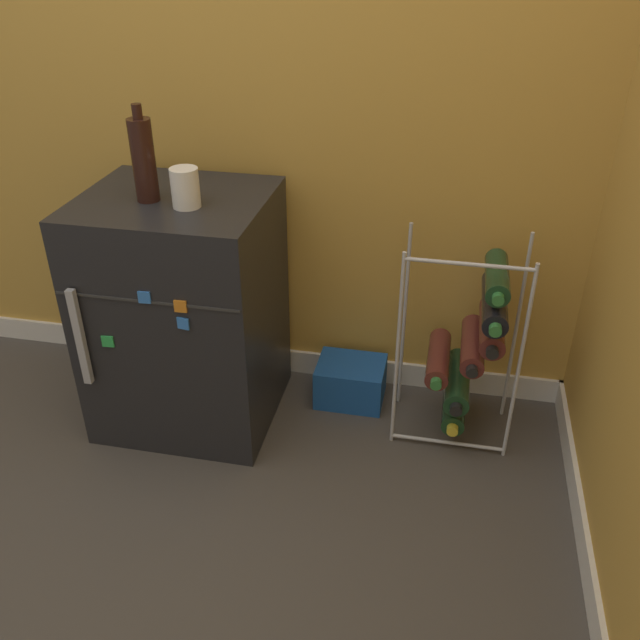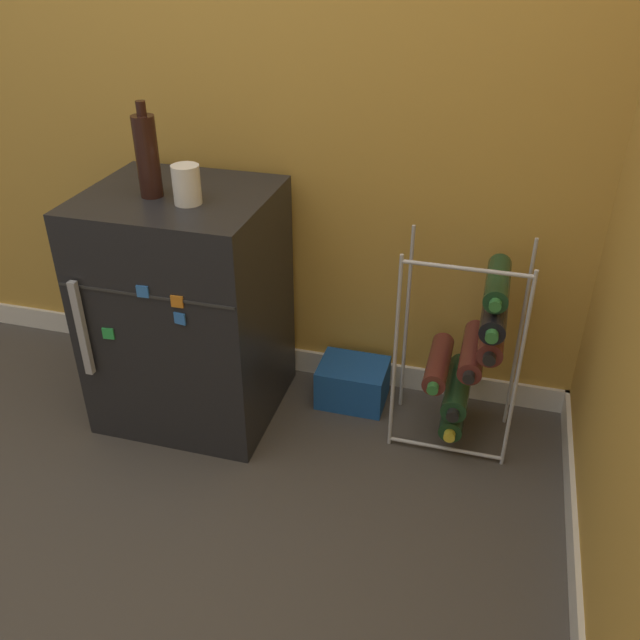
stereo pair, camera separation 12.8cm
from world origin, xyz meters
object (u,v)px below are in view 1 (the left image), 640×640
at_px(wine_rack, 471,345).
at_px(fridge_top_cup, 185,188).
at_px(fridge_top_bottle, 143,159).
at_px(mini_fridge, 186,312).
at_px(soda_box, 351,381).

distance_m(wine_rack, fridge_top_cup, 0.99).
relative_size(fridge_top_cup, fridge_top_bottle, 0.41).
distance_m(mini_fridge, fridge_top_bottle, 0.52).
relative_size(soda_box, fridge_top_cup, 2.10).
xyz_separation_m(wine_rack, soda_box, (-0.39, 0.09, -0.26)).
relative_size(wine_rack, soda_box, 2.90).
distance_m(mini_fridge, wine_rack, 0.92).
distance_m(fridge_top_cup, fridge_top_bottle, 0.15).
height_order(wine_rack, fridge_top_bottle, fridge_top_bottle).
xyz_separation_m(wine_rack, fridge_top_bottle, (-0.97, -0.11, 0.57)).
bearing_deg(wine_rack, mini_fridge, -175.61).
xyz_separation_m(mini_fridge, soda_box, (0.52, 0.16, -0.32)).
height_order(fridge_top_cup, fridge_top_bottle, fridge_top_bottle).
bearing_deg(wine_rack, fridge_top_bottle, -173.81).
xyz_separation_m(soda_box, fridge_top_bottle, (-0.58, -0.20, 0.83)).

